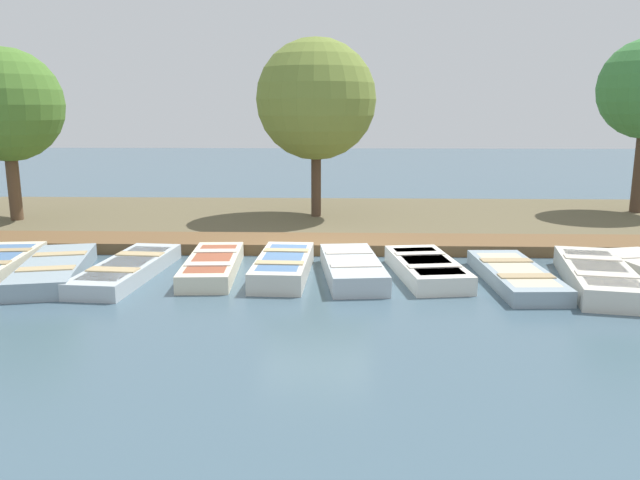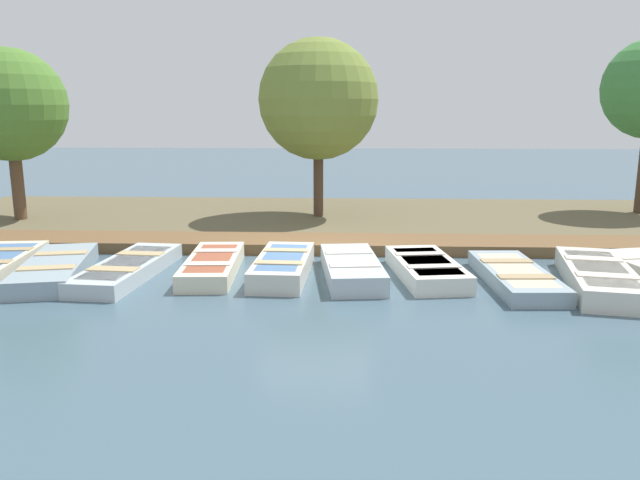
# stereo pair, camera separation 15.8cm
# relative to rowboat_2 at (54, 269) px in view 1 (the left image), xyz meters

# --- Properties ---
(ground_plane) EXTENTS (80.00, 80.00, 0.00)m
(ground_plane) POSITION_rel_rowboat_2_xyz_m (-1.39, 5.33, -0.19)
(ground_plane) COLOR #425B6B
(shore_bank) EXTENTS (8.00, 24.00, 0.19)m
(shore_bank) POSITION_rel_rowboat_2_xyz_m (-6.39, 5.33, -0.10)
(shore_bank) COLOR brown
(shore_bank) RESTS_ON ground_plane
(dock_walkway) EXTENTS (1.52, 20.09, 0.27)m
(dock_walkway) POSITION_rel_rowboat_2_xyz_m (-2.86, 5.33, -0.06)
(dock_walkway) COLOR brown
(dock_walkway) RESTS_ON ground_plane
(rowboat_2) EXTENTS (3.51, 1.83, 0.38)m
(rowboat_2) POSITION_rel_rowboat_2_xyz_m (0.00, 0.00, 0.00)
(rowboat_2) COLOR #8C9EA8
(rowboat_2) RESTS_ON ground_plane
(rowboat_3) EXTENTS (3.61, 1.37, 0.35)m
(rowboat_3) POSITION_rel_rowboat_2_xyz_m (-0.16, 1.47, -0.02)
(rowboat_3) COLOR #B2BCC1
(rowboat_3) RESTS_ON ground_plane
(rowboat_4) EXTENTS (3.13, 1.20, 0.38)m
(rowboat_4) POSITION_rel_rowboat_2_xyz_m (-0.45, 3.18, -0.00)
(rowboat_4) COLOR beige
(rowboat_4) RESTS_ON ground_plane
(rowboat_5) EXTENTS (2.94, 1.15, 0.44)m
(rowboat_5) POSITION_rel_rowboat_2_xyz_m (-0.31, 4.69, 0.03)
(rowboat_5) COLOR beige
(rowboat_5) RESTS_ON ground_plane
(rowboat_6) EXTENTS (3.05, 1.40, 0.42)m
(rowboat_6) POSITION_rel_rowboat_2_xyz_m (-0.23, 6.12, 0.02)
(rowboat_6) COLOR #B2BCC1
(rowboat_6) RESTS_ON ground_plane
(rowboat_7) EXTENTS (2.98, 1.54, 0.39)m
(rowboat_7) POSITION_rel_rowboat_2_xyz_m (-0.34, 7.66, 0.00)
(rowboat_7) COLOR silver
(rowboat_7) RESTS_ON ground_plane
(rowboat_8) EXTENTS (3.30, 1.28, 0.33)m
(rowboat_8) POSITION_rel_rowboat_2_xyz_m (0.06, 9.37, -0.03)
(rowboat_8) COLOR #8C9EA8
(rowboat_8) RESTS_ON ground_plane
(rowboat_9) EXTENTS (3.68, 1.81, 0.43)m
(rowboat_9) POSITION_rel_rowboat_2_xyz_m (0.25, 10.93, 0.03)
(rowboat_9) COLOR beige
(rowboat_9) RESTS_ON ground_plane
(park_tree_far_left) EXTENTS (3.22, 3.22, 5.12)m
(park_tree_far_left) POSITION_rel_rowboat_2_xyz_m (-5.66, -3.68, 3.30)
(park_tree_far_left) COLOR brown
(park_tree_far_left) RESTS_ON ground_plane
(park_tree_left) EXTENTS (3.54, 3.54, 5.44)m
(park_tree_left) POSITION_rel_rowboat_2_xyz_m (-6.56, 5.14, 3.47)
(park_tree_left) COLOR #4C3828
(park_tree_left) RESTS_ON ground_plane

